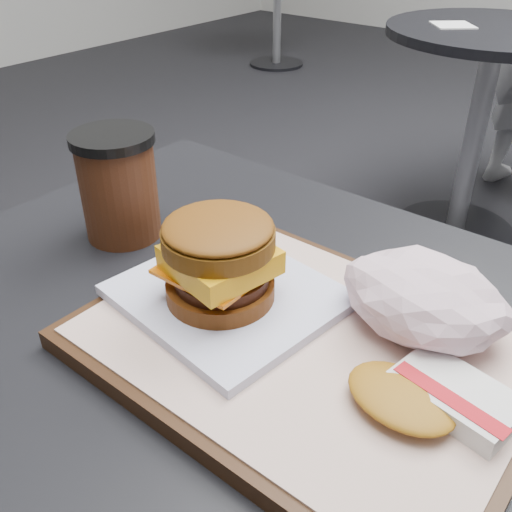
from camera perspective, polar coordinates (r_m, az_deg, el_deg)
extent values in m
cube|color=black|center=(0.55, 0.33, -8.81)|extent=(0.80, 0.60, 0.04)
cube|color=black|center=(0.51, 4.91, -9.16)|extent=(0.38, 0.28, 0.02)
cube|color=beige|center=(0.50, 4.96, -8.31)|extent=(0.36, 0.26, 0.00)
cube|color=white|center=(0.54, -2.82, -3.92)|extent=(0.21, 0.19, 0.01)
cylinder|color=#61300D|center=(0.53, -3.58, -3.25)|extent=(0.11, 0.11, 0.02)
cylinder|color=black|center=(0.52, -3.47, -2.08)|extent=(0.10, 0.10, 0.01)
cube|color=#D76407|center=(0.52, -3.84, -1.07)|extent=(0.09, 0.09, 0.00)
cube|color=#F7B20F|center=(0.50, -3.61, -0.34)|extent=(0.10, 0.10, 0.02)
cylinder|color=brown|center=(0.50, -3.79, 1.76)|extent=(0.11, 0.11, 0.02)
ellipsoid|color=brown|center=(0.49, -3.83, 2.92)|extent=(0.11, 0.11, 0.02)
cube|color=silver|center=(0.46, 19.33, -13.01)|extent=(0.10, 0.07, 0.02)
cube|color=red|center=(0.45, 18.80, -13.29)|extent=(0.09, 0.03, 0.00)
ellipsoid|color=#AE761B|center=(0.45, 14.29, -13.49)|extent=(0.09, 0.07, 0.01)
cylinder|color=#421F0F|center=(0.67, -13.57, 6.78)|extent=(0.09, 0.09, 0.12)
cylinder|color=black|center=(0.65, -14.23, 11.37)|extent=(0.09, 0.09, 0.01)
cylinder|color=black|center=(2.34, 19.21, 2.61)|extent=(0.44, 0.44, 0.02)
cylinder|color=#A5A5AA|center=(2.20, 20.91, 10.74)|extent=(0.07, 0.07, 0.70)
cylinder|color=black|center=(2.10, 22.96, 19.94)|extent=(0.70, 0.70, 0.03)
cube|color=white|center=(2.07, 19.09, 20.99)|extent=(0.17, 0.17, 0.00)
cylinder|color=black|center=(4.55, 2.04, 18.68)|extent=(0.40, 0.40, 0.02)
cylinder|color=#A5A5AA|center=(4.48, 2.13, 23.15)|extent=(0.06, 0.06, 0.70)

